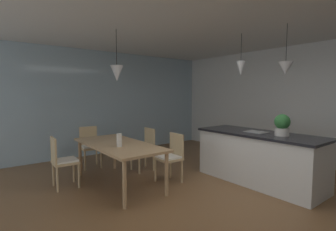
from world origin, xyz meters
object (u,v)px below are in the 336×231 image
Objects in this scene: kitchen_island at (259,157)px; potted_plant_on_island at (282,125)px; chair_near_left at (62,160)px; dining_table at (118,147)px; chair_far_right at (171,156)px; vase_on_dining_table at (119,140)px; chair_far_left at (144,148)px; chair_window_end at (90,145)px.

potted_plant_on_island is at bearing 0.00° from kitchen_island.
chair_near_left is 2.44× the size of potted_plant_on_island.
chair_far_right is at bearing 61.28° from dining_table.
vase_on_dining_table is (-1.18, -2.15, 0.38)m from kitchen_island.
kitchen_island is at bearing 51.28° from chair_far_right.
potted_plant_on_island is (2.28, 1.23, 0.61)m from chair_far_left.
chair_far_right is (0.45, 0.81, -0.19)m from dining_table.
chair_window_end is at bearing -155.85° from chair_far_right.
chair_near_left is at bearing -90.16° from chair_far_left.
chair_far_left and chair_far_right have the same top height.
dining_table is 5.55× the size of potted_plant_on_island.
dining_table is 9.19× the size of vase_on_dining_table.
chair_far_right and chair_near_left have the same top height.
chair_far_left is 4.04× the size of vase_on_dining_table.
chair_near_left is 0.39× the size of kitchen_island.
chair_near_left reaches higher than dining_table.
chair_far_left is 2.44× the size of potted_plant_on_island.
chair_far_left is 0.89m from chair_far_right.
dining_table is at bearing -118.72° from chair_far_right.
chair_window_end is (-1.36, 0.00, -0.19)m from dining_table.
kitchen_island is 2.48m from vase_on_dining_table.
potted_plant_on_island is (3.20, 2.04, 0.61)m from chair_window_end.
chair_far_right is 1.00× the size of chair_near_left.
chair_far_left is 1.22m from chair_window_end.
kitchen_island is (2.79, 2.04, -0.01)m from chair_window_end.
chair_near_left is at bearing -128.69° from potted_plant_on_island.
potted_plant_on_island is at bearing 51.31° from chair_near_left.
chair_window_end is 1.00× the size of chair_near_left.
chair_window_end reaches higher than dining_table.
chair_near_left is (0.91, -0.82, 0.00)m from chair_window_end.
chair_window_end is 1.23m from chair_near_left.
chair_near_left is 1.06m from vase_on_dining_table.
chair_far_right is 4.04× the size of vase_on_dining_table.
potted_plant_on_island is at bearing 47.99° from dining_table.
chair_near_left is 4.04× the size of vase_on_dining_table.
potted_plant_on_island is at bearing 41.38° from chair_far_right.
kitchen_island reaches higher than dining_table.
dining_table is at bearing 157.53° from vase_on_dining_table.
chair_window_end is at bearing -147.51° from potted_plant_on_island.
chair_window_end and chair_near_left have the same top height.
vase_on_dining_table is at bearing -3.91° from chair_window_end.
chair_window_end is 3.45m from kitchen_island.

